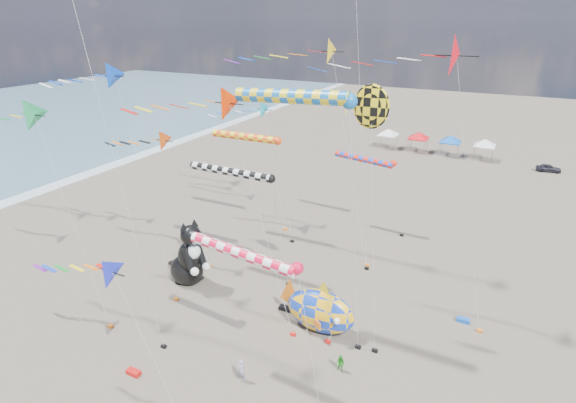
# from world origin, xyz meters

# --- Properties ---
(delta_kite_1) EXTENTS (9.67, 1.90, 12.36)m
(delta_kite_1) POSITION_xyz_m (-13.74, 14.68, 11.06)
(delta_kite_1) COLOR #D8450B
(delta_kite_1) RESTS_ON ground
(delta_kite_2) EXTENTS (11.32, 2.27, 16.04)m
(delta_kite_2) POSITION_xyz_m (-16.12, 4.57, 14.63)
(delta_kite_2) COLOR #209C55
(delta_kite_2) RESTS_ON ground
(delta_kite_3) EXTENTS (11.77, 2.29, 16.97)m
(delta_kite_3) POSITION_xyz_m (-3.42, 9.64, 15.52)
(delta_kite_3) COLOR red
(delta_kite_3) RESTS_ON ground
(delta_kite_4) EXTENTS (9.77, 1.81, 9.86)m
(delta_kite_4) POSITION_xyz_m (-3.80, -1.05, 8.61)
(delta_kite_4) COLOR #1C27CB
(delta_kite_4) RESTS_ON ground
(delta_kite_5) EXTENTS (11.70, 2.80, 19.93)m
(delta_kite_5) POSITION_xyz_m (9.32, 15.87, 18.30)
(delta_kite_5) COLOR red
(delta_kite_5) RESTS_ON ground
(delta_kite_7) EXTENTS (14.27, 2.24, 19.24)m
(delta_kite_7) POSITION_xyz_m (-3.06, 20.47, 17.78)
(delta_kite_7) COLOR gold
(delta_kite_7) RESTS_ON ground
(delta_kite_8) EXTENTS (10.00, 1.97, 13.10)m
(delta_kite_8) POSITION_xyz_m (-11.45, 24.26, 11.78)
(delta_kite_8) COLOR #109CBA
(delta_kite_8) RESTS_ON ground
(delta_kite_9) EXTENTS (12.02, 1.98, 17.87)m
(delta_kite_9) POSITION_xyz_m (-14.45, 9.30, 16.51)
(delta_kite_9) COLOR #0E3FBD
(delta_kite_9) RESTS_ON ground
(windsock_0) EXTENTS (8.35, 0.66, 9.07)m
(windsock_0) POSITION_xyz_m (0.65, 4.71, 8.68)
(windsock_0) COLOR red
(windsock_0) RESTS_ON ground
(windsock_1) EXTENTS (8.68, 0.76, 10.42)m
(windsock_1) POSITION_xyz_m (-9.82, 22.16, 9.99)
(windsock_1) COLOR #F74514
(windsock_1) RESTS_ON ground
(windsock_2) EXTENTS (8.90, 0.89, 16.73)m
(windsock_2) POSITION_xyz_m (0.83, 10.41, 16.23)
(windsock_2) COLOR #1265B8
(windsock_2) RESTS_ON ground
(windsock_3) EXTENTS (7.64, 0.65, 7.80)m
(windsock_3) POSITION_xyz_m (-0.03, 28.33, 7.42)
(windsock_3) COLOR red
(windsock_3) RESTS_ON ground
(windsock_4) EXTENTS (9.23, 0.70, 9.47)m
(windsock_4) POSITION_xyz_m (-7.00, 15.14, 9.06)
(windsock_4) COLOR black
(windsock_4) RESTS_ON ground
(angelfish_kite) EXTENTS (3.74, 3.02, 17.01)m
(angelfish_kite) POSITION_xyz_m (4.39, 12.57, 15.56)
(angelfish_kite) COLOR yellow
(angelfish_kite) RESTS_ON ground
(cat_inflatable) EXTENTS (4.86, 3.47, 5.93)m
(cat_inflatable) POSITION_xyz_m (-9.58, 11.86, 2.97)
(cat_inflatable) COLOR black
(cat_inflatable) RESTS_ON ground
(fish_inflatable) EXTENTS (6.70, 3.22, 4.18)m
(fish_inflatable) POSITION_xyz_m (2.40, 11.00, 1.63)
(fish_inflatable) COLOR blue
(fish_inflatable) RESTS_ON ground
(person_adult) EXTENTS (0.66, 0.54, 1.56)m
(person_adult) POSITION_xyz_m (0.08, 4.42, 0.78)
(person_adult) COLOR gray
(person_adult) RESTS_ON ground
(child_green) EXTENTS (0.65, 0.55, 1.22)m
(child_green) POSITION_xyz_m (5.16, 7.87, 0.61)
(child_green) COLOR #268F20
(child_green) RESTS_ON ground
(child_blue) EXTENTS (0.61, 0.39, 0.97)m
(child_blue) POSITION_xyz_m (1.99, 10.83, 0.49)
(child_blue) COLOR #2830B1
(child_blue) RESTS_ON ground
(kite_bag_1) EXTENTS (0.90, 0.44, 0.30)m
(kite_bag_1) POSITION_xyz_m (-6.22, 1.88, 0.15)
(kite_bag_1) COLOR red
(kite_bag_1) RESTS_ON ground
(kite_bag_2) EXTENTS (0.90, 0.44, 0.30)m
(kite_bag_2) POSITION_xyz_m (-0.82, 12.00, 0.15)
(kite_bag_2) COLOR black
(kite_bag_2) RESTS_ON ground
(kite_bag_3) EXTENTS (0.90, 0.44, 0.30)m
(kite_bag_3) POSITION_xyz_m (11.41, 16.55, 0.15)
(kite_bag_3) COLOR blue
(kite_bag_3) RESTS_ON ground
(tent_row) EXTENTS (19.20, 4.20, 3.80)m
(tent_row) POSITION_xyz_m (1.50, 60.00, 3.15)
(tent_row) COLOR silver
(tent_row) RESTS_ON ground
(parked_car) EXTENTS (3.39, 1.71, 1.11)m
(parked_car) POSITION_xyz_m (17.94, 58.00, 0.55)
(parked_car) COLOR #26262D
(parked_car) RESTS_ON ground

